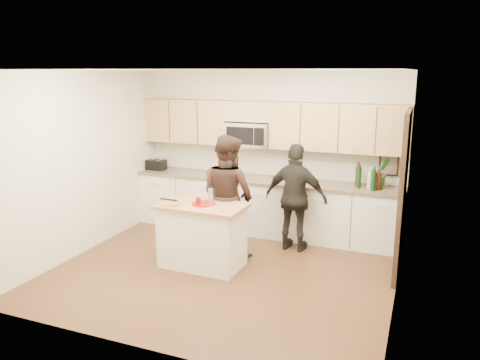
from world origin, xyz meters
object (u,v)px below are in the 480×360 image
at_px(woman_left, 229,204).
at_px(woman_center, 228,196).
at_px(toaster, 156,165).
at_px(island, 202,235).
at_px(woman_right, 296,198).

height_order(woman_left, woman_center, woman_center).
relative_size(toaster, woman_left, 0.22).
xyz_separation_m(woman_left, woman_center, (-0.01, 0.00, 0.13)).
relative_size(island, woman_left, 0.79).
xyz_separation_m(woman_center, woman_right, (0.88, 0.53, -0.08)).
distance_m(toaster, woman_right, 2.81).
height_order(toaster, woman_left, woman_left).
distance_m(toaster, woman_center, 2.16).
relative_size(toaster, woman_center, 0.18).
bearing_deg(toaster, woman_center, -29.84).
bearing_deg(woman_left, island, 101.12).
distance_m(woman_center, woman_right, 1.03).
xyz_separation_m(toaster, woman_right, (2.75, -0.54, -0.21)).
xyz_separation_m(island, woman_right, (1.04, 1.08, 0.37)).
bearing_deg(woman_right, island, 50.18).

